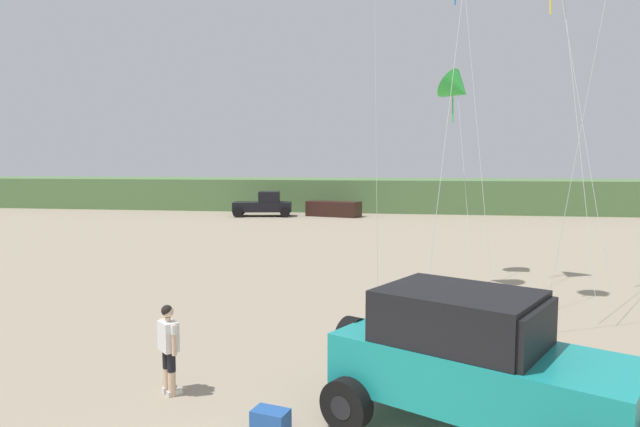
{
  "coord_description": "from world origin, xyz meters",
  "views": [
    {
      "loc": [
        1.8,
        -5.65,
        4.22
      ],
      "look_at": [
        0.17,
        4.18,
        3.31
      ],
      "focal_mm": 31.01,
      "sensor_mm": 36.0,
      "label": 1
    }
  ],
  "objects_px": {
    "jeep": "(475,361)",
    "distant_sedan": "(334,209)",
    "cooler_box": "(271,422)",
    "person_watching": "(169,344)",
    "distant_pickup": "(264,205)",
    "kite_white_parafoil": "(457,89)"
  },
  "relations": [
    {
      "from": "distant_sedan",
      "to": "kite_white_parafoil",
      "type": "xyz_separation_m",
      "value": [
        7.7,
        -22.54,
        6.32
      ]
    },
    {
      "from": "jeep",
      "to": "person_watching",
      "type": "xyz_separation_m",
      "value": [
        -5.32,
        0.71,
        -0.26
      ]
    },
    {
      "from": "jeep",
      "to": "kite_white_parafoil",
      "type": "bearing_deg",
      "value": 87.25
    },
    {
      "from": "jeep",
      "to": "person_watching",
      "type": "distance_m",
      "value": 5.38
    },
    {
      "from": "jeep",
      "to": "distant_pickup",
      "type": "relative_size",
      "value": 1.03
    },
    {
      "from": "cooler_box",
      "to": "person_watching",
      "type": "bearing_deg",
      "value": 166.19
    },
    {
      "from": "jeep",
      "to": "distant_sedan",
      "type": "bearing_deg",
      "value": 101.47
    },
    {
      "from": "person_watching",
      "to": "jeep",
      "type": "bearing_deg",
      "value": -7.65
    },
    {
      "from": "jeep",
      "to": "distant_sedan",
      "type": "relative_size",
      "value": 1.19
    },
    {
      "from": "jeep",
      "to": "distant_pickup",
      "type": "bearing_deg",
      "value": 110.24
    },
    {
      "from": "cooler_box",
      "to": "jeep",
      "type": "bearing_deg",
      "value": 21.32
    },
    {
      "from": "jeep",
      "to": "kite_white_parafoil",
      "type": "height_order",
      "value": "kite_white_parafoil"
    },
    {
      "from": "distant_pickup",
      "to": "distant_sedan",
      "type": "xyz_separation_m",
      "value": [
        5.49,
        0.84,
        -0.34
      ]
    },
    {
      "from": "jeep",
      "to": "distant_sedan",
      "type": "distance_m",
      "value": 35.72
    },
    {
      "from": "cooler_box",
      "to": "kite_white_parafoil",
      "type": "bearing_deg",
      "value": 87.46
    },
    {
      "from": "distant_sedan",
      "to": "kite_white_parafoil",
      "type": "bearing_deg",
      "value": -56.0
    },
    {
      "from": "cooler_box",
      "to": "distant_sedan",
      "type": "relative_size",
      "value": 0.13
    },
    {
      "from": "jeep",
      "to": "person_watching",
      "type": "bearing_deg",
      "value": 172.35
    },
    {
      "from": "distant_sedan",
      "to": "distant_pickup",
      "type": "bearing_deg",
      "value": -156.16
    },
    {
      "from": "distant_sedan",
      "to": "jeep",
      "type": "bearing_deg",
      "value": -63.4
    },
    {
      "from": "kite_white_parafoil",
      "to": "distant_sedan",
      "type": "bearing_deg",
      "value": 108.87
    },
    {
      "from": "jeep",
      "to": "person_watching",
      "type": "height_order",
      "value": "jeep"
    }
  ]
}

